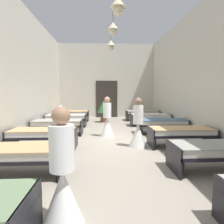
% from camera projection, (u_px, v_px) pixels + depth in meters
% --- Properties ---
extents(ground_plane, '(6.80, 13.24, 0.10)m').
position_uv_depth(ground_plane, '(112.00, 141.00, 6.78)').
color(ground_plane, '#9E9384').
extents(room_shell, '(6.60, 12.84, 4.78)m').
position_uv_depth(room_shell, '(110.00, 73.00, 7.88)').
color(room_shell, beige).
rests_on(room_shell, ground).
extents(bed_left_row_1, '(1.90, 0.84, 0.57)m').
position_uv_depth(bed_left_row_1, '(15.00, 153.00, 3.83)').
color(bed_left_row_1, black).
rests_on(bed_left_row_1, ground).
extents(bed_right_row_1, '(1.90, 0.84, 0.57)m').
position_uv_depth(bed_right_row_1, '(218.00, 150.00, 4.05)').
color(bed_right_row_1, black).
rests_on(bed_right_row_1, ground).
extents(bed_left_row_2, '(1.90, 0.84, 0.57)m').
position_uv_depth(bed_left_row_2, '(43.00, 134.00, 5.69)').
color(bed_left_row_2, black).
rests_on(bed_left_row_2, ground).
extents(bed_right_row_2, '(1.90, 0.84, 0.57)m').
position_uv_depth(bed_right_row_2, '(181.00, 132.00, 5.91)').
color(bed_right_row_2, black).
rests_on(bed_right_row_2, ground).
extents(bed_left_row_3, '(1.90, 0.84, 0.57)m').
position_uv_depth(bed_left_row_3, '(58.00, 123.00, 7.55)').
color(bed_left_row_3, black).
rests_on(bed_left_row_3, ground).
extents(bed_right_row_3, '(1.90, 0.84, 0.57)m').
position_uv_depth(bed_right_row_3, '(162.00, 123.00, 7.78)').
color(bed_right_row_3, black).
rests_on(bed_right_row_3, ground).
extents(bed_left_row_4, '(1.90, 0.84, 0.57)m').
position_uv_depth(bed_left_row_4, '(66.00, 117.00, 9.42)').
color(bed_left_row_4, black).
rests_on(bed_left_row_4, ground).
extents(bed_right_row_4, '(1.90, 0.84, 0.57)m').
position_uv_depth(bed_right_row_4, '(150.00, 117.00, 9.64)').
color(bed_right_row_4, black).
rests_on(bed_right_row_4, ground).
extents(bed_left_row_5, '(1.90, 0.84, 0.57)m').
position_uv_depth(bed_left_row_5, '(72.00, 113.00, 11.28)').
color(bed_left_row_5, black).
rests_on(bed_left_row_5, ground).
extents(bed_right_row_5, '(1.90, 0.84, 0.57)m').
position_uv_depth(bed_right_row_5, '(142.00, 113.00, 11.50)').
color(bed_right_row_5, black).
rests_on(bed_right_row_5, ground).
extents(nurse_near_aisle, '(0.52, 0.52, 1.49)m').
position_uv_depth(nurse_near_aisle, '(63.00, 184.00, 2.36)').
color(nurse_near_aisle, white).
rests_on(nurse_near_aisle, ground).
extents(nurse_mid_aisle, '(0.52, 0.52, 1.49)m').
position_uv_depth(nurse_mid_aisle, '(138.00, 129.00, 5.85)').
color(nurse_mid_aisle, white).
rests_on(nurse_mid_aisle, ground).
extents(nurse_far_aisle, '(0.52, 0.52, 1.49)m').
position_uv_depth(nurse_far_aisle, '(107.00, 122.00, 7.23)').
color(nurse_far_aisle, white).
rests_on(nurse_far_aisle, ground).
extents(potted_plant, '(0.68, 0.68, 1.21)m').
position_uv_depth(potted_plant, '(104.00, 108.00, 10.73)').
color(potted_plant, brown).
rests_on(potted_plant, ground).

